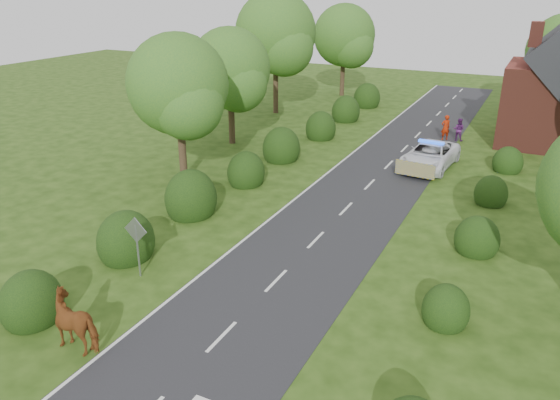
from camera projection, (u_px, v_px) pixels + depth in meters
The scene contains 14 objects.
ground at pixel (222, 337), 17.87m from camera, with size 120.00×120.00×0.00m, color #223D0E.
road at pixel (364, 190), 30.35m from camera, with size 6.00×70.00×0.02m, color black.
road_markings at pixel (324, 198), 29.27m from camera, with size 4.96×70.00×0.01m.
hedgerow_left at pixel (233, 178), 29.98m from camera, with size 2.75×50.41×3.00m.
hedgerow_right at pixel (480, 229), 24.30m from camera, with size 2.10×45.78×2.10m.
tree_left_a at pixel (180, 89), 29.72m from camera, with size 5.74×5.60×8.38m.
tree_left_b at pixel (232, 72), 37.11m from camera, with size 5.74×5.60×8.07m.
tree_left_c at pixel (278, 36), 45.44m from camera, with size 6.97×6.80×10.22m.
tree_left_d at pixel (346, 38), 53.11m from camera, with size 6.15×6.00×8.89m.
road_sign at pixel (137, 238), 20.96m from camera, with size 1.06×0.08×2.53m.
cow at pixel (79, 324), 17.23m from camera, with size 1.16×2.20×1.56m, color brown.
police_van at pixel (430, 156), 33.74m from camera, with size 3.09×5.91×1.72m.
pedestrian_red at pixel (446, 128), 39.62m from camera, with size 0.67×0.44×1.85m, color #A32108.
pedestrian_purple at pixel (459, 130), 39.49m from camera, with size 0.80×0.63×1.65m, color #541E5E.
Camera 1 is at (8.28, -12.52, 10.86)m, focal length 35.00 mm.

